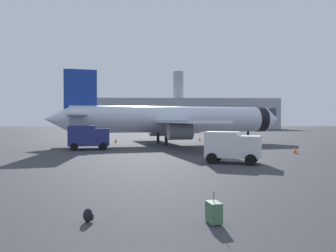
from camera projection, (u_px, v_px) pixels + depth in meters
name	position (u px, v px, depth m)	size (l,w,h in m)	color
airplane_at_gate	(174.00, 120.00, 49.26)	(35.43, 32.23, 10.50)	silver
service_truck	(88.00, 136.00, 40.25)	(5.21, 3.54, 2.90)	navy
cargo_van	(232.00, 146.00, 27.52)	(4.83, 3.65, 2.60)	white
safety_cone_near	(200.00, 139.00, 58.04)	(0.44, 0.44, 0.70)	#F2590C
safety_cone_mid	(295.00, 150.00, 35.70)	(0.44, 0.44, 0.71)	#F2590C
safety_cone_far	(116.00, 140.00, 53.44)	(0.44, 0.44, 0.70)	#F2590C
rolling_suitcase	(214.00, 212.00, 11.40)	(0.53, 0.71, 1.10)	#476B4C
traveller_backpack	(88.00, 215.00, 11.59)	(0.36, 0.40, 0.48)	black
terminal_building	(180.00, 114.00, 144.13)	(80.30, 20.55, 24.59)	#9EA3AD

